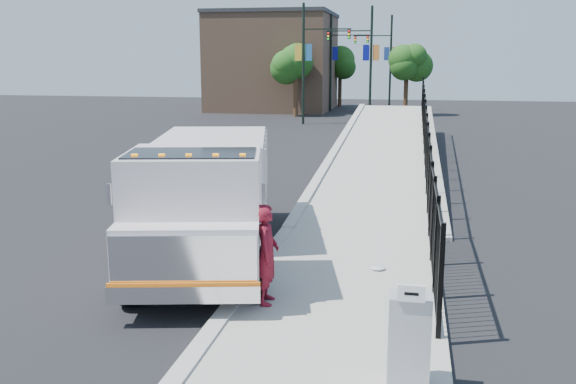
# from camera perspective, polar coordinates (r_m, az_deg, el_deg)

# --- Properties ---
(ground) EXTENTS (120.00, 120.00, 0.00)m
(ground) POSITION_cam_1_polar(r_m,az_deg,el_deg) (12.75, -3.49, -8.36)
(ground) COLOR black
(ground) RESTS_ON ground
(sidewalk) EXTENTS (3.55, 12.00, 0.12)m
(sidewalk) POSITION_cam_1_polar(r_m,az_deg,el_deg) (10.57, 4.12, -12.40)
(sidewalk) COLOR #9E998E
(sidewalk) RESTS_ON ground
(curb) EXTENTS (0.30, 12.00, 0.16)m
(curb) POSITION_cam_1_polar(r_m,az_deg,el_deg) (10.93, -6.15, -11.48)
(curb) COLOR #ADAAA3
(curb) RESTS_ON ground
(ramp) EXTENTS (3.95, 24.06, 3.19)m
(ramp) POSITION_cam_1_polar(r_m,az_deg,el_deg) (27.94, 8.98, 2.60)
(ramp) COLOR #9E998E
(ramp) RESTS_ON ground
(iron_fence) EXTENTS (0.10, 28.00, 1.80)m
(iron_fence) POSITION_cam_1_polar(r_m,az_deg,el_deg) (23.85, 12.12, 3.11)
(iron_fence) COLOR black
(iron_fence) RESTS_ON ground
(truck) EXTENTS (4.18, 8.37, 2.74)m
(truck) POSITION_cam_1_polar(r_m,az_deg,el_deg) (14.23, -7.31, 0.16)
(truck) COLOR black
(truck) RESTS_ON ground
(worker) EXTENTS (0.49, 0.69, 1.79)m
(worker) POSITION_cam_1_polar(r_m,az_deg,el_deg) (11.31, -1.92, -5.55)
(worker) COLOR maroon
(worker) RESTS_ON sidewalk
(utility_cabinet) EXTENTS (0.55, 0.40, 1.25)m
(utility_cabinet) POSITION_cam_1_polar(r_m,az_deg,el_deg) (8.82, 10.73, -12.82)
(utility_cabinet) COLOR gray
(utility_cabinet) RESTS_ON sidewalk
(arrow_sign) EXTENTS (0.35, 0.04, 0.22)m
(arrow_sign) POSITION_cam_1_polar(r_m,az_deg,el_deg) (8.33, 10.92, -8.84)
(arrow_sign) COLOR white
(arrow_sign) RESTS_ON utility_cabinet
(debris) EXTENTS (0.30, 0.30, 0.08)m
(debris) POSITION_cam_1_polar(r_m,az_deg,el_deg) (13.43, 8.00, -6.69)
(debris) COLOR silver
(debris) RESTS_ON sidewalk
(light_pole_0) EXTENTS (3.77, 0.22, 8.00)m
(light_pole_0) POSITION_cam_1_polar(r_m,az_deg,el_deg) (43.83, 1.78, 11.74)
(light_pole_0) COLOR black
(light_pole_0) RESTS_ON ground
(light_pole_1) EXTENTS (3.78, 0.22, 8.00)m
(light_pole_1) POSITION_cam_1_polar(r_m,az_deg,el_deg) (46.54, 7.00, 11.66)
(light_pole_1) COLOR black
(light_pole_1) RESTS_ON ground
(light_pole_2) EXTENTS (3.77, 0.22, 8.00)m
(light_pole_2) POSITION_cam_1_polar(r_m,az_deg,el_deg) (55.00, 4.16, 11.72)
(light_pole_2) COLOR black
(light_pole_2) RESTS_ON ground
(light_pole_3) EXTENTS (3.78, 0.22, 8.00)m
(light_pole_3) POSITION_cam_1_polar(r_m,az_deg,el_deg) (56.42, 8.79, 11.61)
(light_pole_3) COLOR black
(light_pole_3) RESTS_ON ground
(tree_0) EXTENTS (2.75, 2.75, 5.37)m
(tree_0) POSITION_cam_1_polar(r_m,az_deg,el_deg) (49.63, 0.70, 11.27)
(tree_0) COLOR #382314
(tree_0) RESTS_ON ground
(tree_1) EXTENTS (2.27, 2.27, 5.14)m
(tree_1) POSITION_cam_1_polar(r_m,az_deg,el_deg) (51.59, 10.52, 11.06)
(tree_1) COLOR #382314
(tree_1) RESTS_ON ground
(tree_2) EXTENTS (2.69, 2.69, 5.34)m
(tree_2) POSITION_cam_1_polar(r_m,az_deg,el_deg) (60.61, 4.67, 11.32)
(tree_2) COLOR #382314
(tree_2) RESTS_ON ground
(building) EXTENTS (10.00, 10.00, 8.00)m
(building) POSITION_cam_1_polar(r_m,az_deg,el_deg) (56.87, -1.28, 11.38)
(building) COLOR #8C664C
(building) RESTS_ON ground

